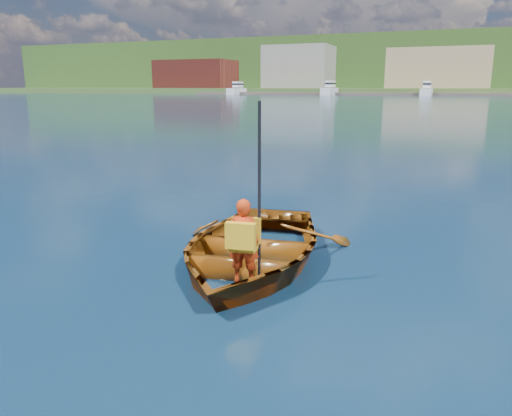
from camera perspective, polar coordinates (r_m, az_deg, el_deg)
ground at (r=5.91m, az=-1.61°, el=-9.37°), size 600.00×600.00×0.00m
rowboat at (r=6.67m, az=-0.66°, el=-4.54°), size 3.09×3.97×0.75m
child_paddler at (r=5.69m, az=-1.41°, el=-3.57°), size 0.39×0.38×2.06m
shoreline at (r=241.74m, az=22.03°, el=14.58°), size 400.00×140.00×22.00m
dock at (r=153.00m, az=22.45°, el=11.92°), size 159.96×13.46×0.80m
waterfront_buildings at (r=170.36m, az=19.12°, el=14.75°), size 202.00×16.00×14.00m
marina_yachts at (r=148.26m, az=22.32°, el=12.30°), size 142.84×11.73×4.41m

